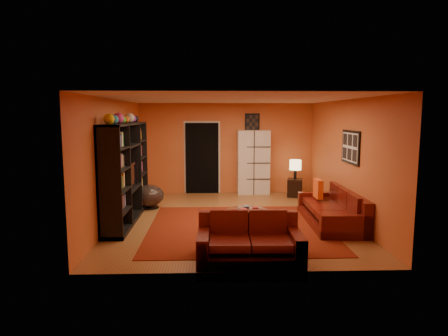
{
  "coord_description": "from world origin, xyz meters",
  "views": [
    {
      "loc": [
        -0.47,
        -8.54,
        2.28
      ],
      "look_at": [
        -0.17,
        0.1,
        1.12
      ],
      "focal_mm": 32.0,
      "sensor_mm": 36.0,
      "label": 1
    }
  ],
  "objects_px": {
    "storage_cabinet": "(253,162)",
    "table_lamp": "(295,165)",
    "entertainment_unit": "(126,172)",
    "tv": "(128,175)",
    "sofa": "(335,210)",
    "side_table": "(295,188)",
    "coffee_table": "(247,213)",
    "bowl_chair": "(149,196)",
    "loveseat": "(249,241)"
  },
  "relations": [
    {
      "from": "sofa",
      "to": "storage_cabinet",
      "type": "height_order",
      "value": "storage_cabinet"
    },
    {
      "from": "coffee_table",
      "to": "storage_cabinet",
      "type": "bearing_deg",
      "value": 82.05
    },
    {
      "from": "loveseat",
      "to": "sofa",
      "type": "bearing_deg",
      "value": -44.3
    },
    {
      "from": "coffee_table",
      "to": "bowl_chair",
      "type": "bearing_deg",
      "value": 135.94
    },
    {
      "from": "coffee_table",
      "to": "storage_cabinet",
      "type": "xyz_separation_m",
      "value": [
        0.54,
        3.84,
        0.53
      ]
    },
    {
      "from": "storage_cabinet",
      "to": "side_table",
      "type": "relative_size",
      "value": 3.66
    },
    {
      "from": "entertainment_unit",
      "to": "loveseat",
      "type": "bearing_deg",
      "value": -44.89
    },
    {
      "from": "bowl_chair",
      "to": "side_table",
      "type": "distance_m",
      "value": 4.05
    },
    {
      "from": "sofa",
      "to": "bowl_chair",
      "type": "distance_m",
      "value": 4.38
    },
    {
      "from": "storage_cabinet",
      "to": "bowl_chair",
      "type": "bearing_deg",
      "value": -150.55
    },
    {
      "from": "tv",
      "to": "loveseat",
      "type": "distance_m",
      "value": 3.44
    },
    {
      "from": "tv",
      "to": "side_table",
      "type": "distance_m",
      "value": 4.8
    },
    {
      "from": "entertainment_unit",
      "to": "side_table",
      "type": "xyz_separation_m",
      "value": [
        4.17,
        2.33,
        -0.8
      ]
    },
    {
      "from": "tv",
      "to": "table_lamp",
      "type": "bearing_deg",
      "value": -60.26
    },
    {
      "from": "sofa",
      "to": "table_lamp",
      "type": "relative_size",
      "value": 4.4
    },
    {
      "from": "side_table",
      "to": "table_lamp",
      "type": "height_order",
      "value": "table_lamp"
    },
    {
      "from": "entertainment_unit",
      "to": "coffee_table",
      "type": "height_order",
      "value": "entertainment_unit"
    },
    {
      "from": "sofa",
      "to": "side_table",
      "type": "distance_m",
      "value": 2.81
    },
    {
      "from": "coffee_table",
      "to": "side_table",
      "type": "relative_size",
      "value": 1.72
    },
    {
      "from": "storage_cabinet",
      "to": "table_lamp",
      "type": "height_order",
      "value": "storage_cabinet"
    },
    {
      "from": "storage_cabinet",
      "to": "table_lamp",
      "type": "bearing_deg",
      "value": -25.66
    },
    {
      "from": "table_lamp",
      "to": "coffee_table",
      "type": "bearing_deg",
      "value": -116.18
    },
    {
      "from": "sofa",
      "to": "side_table",
      "type": "xyz_separation_m",
      "value": [
        -0.25,
        2.8,
        -0.03
      ]
    },
    {
      "from": "side_table",
      "to": "bowl_chair",
      "type": "bearing_deg",
      "value": -162.08
    },
    {
      "from": "loveseat",
      "to": "side_table",
      "type": "distance_m",
      "value": 5.05
    },
    {
      "from": "coffee_table",
      "to": "tv",
      "type": "bearing_deg",
      "value": 157.55
    },
    {
      "from": "entertainment_unit",
      "to": "sofa",
      "type": "bearing_deg",
      "value": -6.07
    },
    {
      "from": "tv",
      "to": "loveseat",
      "type": "height_order",
      "value": "tv"
    },
    {
      "from": "coffee_table",
      "to": "table_lamp",
      "type": "xyz_separation_m",
      "value": [
        1.66,
        3.37,
        0.49
      ]
    },
    {
      "from": "side_table",
      "to": "entertainment_unit",
      "type": "bearing_deg",
      "value": -150.83
    },
    {
      "from": "loveseat",
      "to": "storage_cabinet",
      "type": "relative_size",
      "value": 0.91
    },
    {
      "from": "entertainment_unit",
      "to": "storage_cabinet",
      "type": "xyz_separation_m",
      "value": [
        3.05,
        2.8,
        -0.13
      ]
    },
    {
      "from": "entertainment_unit",
      "to": "sofa",
      "type": "relative_size",
      "value": 1.28
    },
    {
      "from": "coffee_table",
      "to": "sofa",
      "type": "bearing_deg",
      "value": 16.76
    },
    {
      "from": "table_lamp",
      "to": "bowl_chair",
      "type": "bearing_deg",
      "value": -162.08
    },
    {
      "from": "sofa",
      "to": "bowl_chair",
      "type": "xyz_separation_m",
      "value": [
        -4.1,
        1.55,
        0.03
      ]
    },
    {
      "from": "entertainment_unit",
      "to": "storage_cabinet",
      "type": "bearing_deg",
      "value": 42.58
    },
    {
      "from": "sofa",
      "to": "table_lamp",
      "type": "bearing_deg",
      "value": 97.03
    },
    {
      "from": "sofa",
      "to": "side_table",
      "type": "relative_size",
      "value": 4.7
    },
    {
      "from": "entertainment_unit",
      "to": "tv",
      "type": "xyz_separation_m",
      "value": [
        0.05,
        -0.03,
        -0.06
      ]
    },
    {
      "from": "loveseat",
      "to": "tv",
      "type": "bearing_deg",
      "value": 46.25
    },
    {
      "from": "bowl_chair",
      "to": "sofa",
      "type": "bearing_deg",
      "value": -20.72
    },
    {
      "from": "sofa",
      "to": "entertainment_unit",
      "type": "bearing_deg",
      "value": 175.89
    },
    {
      "from": "tv",
      "to": "bowl_chair",
      "type": "distance_m",
      "value": 1.32
    },
    {
      "from": "storage_cabinet",
      "to": "sofa",
      "type": "bearing_deg",
      "value": -70.03
    },
    {
      "from": "entertainment_unit",
      "to": "tv",
      "type": "height_order",
      "value": "entertainment_unit"
    },
    {
      "from": "tv",
      "to": "side_table",
      "type": "relative_size",
      "value": 1.84
    },
    {
      "from": "loveseat",
      "to": "coffee_table",
      "type": "relative_size",
      "value": 1.93
    },
    {
      "from": "loveseat",
      "to": "storage_cabinet",
      "type": "xyz_separation_m",
      "value": [
        0.63,
        5.21,
        0.63
      ]
    },
    {
      "from": "sofa",
      "to": "coffee_table",
      "type": "xyz_separation_m",
      "value": [
        -1.9,
        -0.57,
        0.11
      ]
    }
  ]
}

